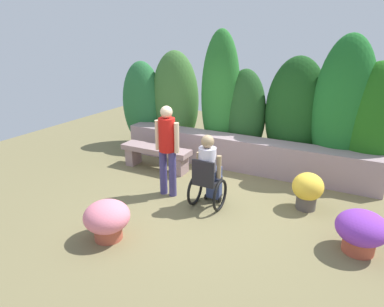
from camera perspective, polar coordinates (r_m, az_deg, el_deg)
The scene contains 9 objects.
ground_plane at distance 6.26m, azimuth 2.58°, elevation -8.04°, with size 13.48×13.48×0.00m, color olive.
stone_retaining_wall at distance 7.66m, azimuth 8.32°, elevation 0.01°, with size 5.71×0.53×0.71m, color gray.
hedge_backdrop at distance 7.97m, azimuth 9.97°, elevation 7.56°, with size 6.62×1.13×3.01m.
stone_bench at distance 7.61m, azimuth -6.07°, elevation -0.09°, with size 1.63×0.43×0.51m.
person_in_wheelchair at distance 5.84m, azimuth 2.77°, elevation -3.41°, with size 0.53×0.66×1.33m.
person_standing_companion at distance 6.15m, azimuth -4.20°, elevation 1.41°, with size 0.49×0.30×1.71m.
flower_pot_purple_near at distance 5.33m, azimuth 26.60°, elevation -11.52°, with size 0.70×0.70×0.61m.
flower_pot_terracotta_by_wall at distance 5.22m, azimuth -14.10°, elevation -10.64°, with size 0.68×0.68×0.60m.
flower_pot_red_accent at distance 6.19m, azimuth 18.87°, elevation -5.76°, with size 0.53×0.53×0.66m.
Camera 1 is at (2.30, -5.04, 2.92)m, focal length 31.68 mm.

